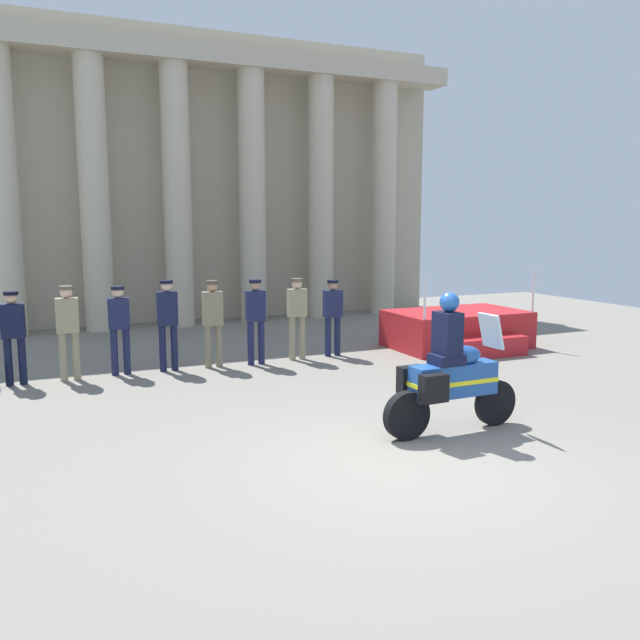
# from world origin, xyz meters

# --- Properties ---
(ground_plane) EXTENTS (28.87, 28.87, 0.00)m
(ground_plane) POSITION_xyz_m (0.00, 0.00, 0.00)
(ground_plane) COLOR gray
(colonnade_backdrop) EXTENTS (14.28, 1.59, 8.07)m
(colonnade_backdrop) POSITION_xyz_m (0.84, 11.96, 4.15)
(colonnade_backdrop) COLOR #B6AB91
(colonnade_backdrop) RESTS_ON ground_plane
(reviewing_stand) EXTENTS (2.99, 2.34, 1.72)m
(reviewing_stand) POSITION_xyz_m (4.81, 5.67, 0.40)
(reviewing_stand) COLOR #B21E23
(reviewing_stand) RESTS_ON ground_plane
(officer_in_row_0) EXTENTS (0.40, 0.26, 1.64)m
(officer_in_row_0) POSITION_xyz_m (-4.26, 5.93, 0.96)
(officer_in_row_0) COLOR black
(officer_in_row_0) RESTS_ON ground_plane
(officer_in_row_1) EXTENTS (0.40, 0.26, 1.70)m
(officer_in_row_1) POSITION_xyz_m (-3.38, 5.90, 1.00)
(officer_in_row_1) COLOR gray
(officer_in_row_1) RESTS_ON ground_plane
(officer_in_row_2) EXTENTS (0.40, 0.26, 1.65)m
(officer_in_row_2) POSITION_xyz_m (-2.49, 6.02, 0.97)
(officer_in_row_2) COLOR #191E42
(officer_in_row_2) RESTS_ON ground_plane
(officer_in_row_3) EXTENTS (0.40, 0.26, 1.73)m
(officer_in_row_3) POSITION_xyz_m (-1.62, 5.96, 1.02)
(officer_in_row_3) COLOR #141938
(officer_in_row_3) RESTS_ON ground_plane
(officer_in_row_4) EXTENTS (0.40, 0.26, 1.69)m
(officer_in_row_4) POSITION_xyz_m (-0.76, 5.93, 1.00)
(officer_in_row_4) COLOR #7A7056
(officer_in_row_4) RESTS_ON ground_plane
(officer_in_row_5) EXTENTS (0.40, 0.26, 1.69)m
(officer_in_row_5) POSITION_xyz_m (0.08, 5.83, 1.00)
(officer_in_row_5) COLOR #191E42
(officer_in_row_5) RESTS_ON ground_plane
(officer_in_row_6) EXTENTS (0.40, 0.26, 1.67)m
(officer_in_row_6) POSITION_xyz_m (1.00, 5.94, 0.99)
(officer_in_row_6) COLOR gray
(officer_in_row_6) RESTS_ON ground_plane
(officer_in_row_7) EXTENTS (0.40, 0.26, 1.61)m
(officer_in_row_7) POSITION_xyz_m (1.83, 5.99, 0.95)
(officer_in_row_7) COLOR #191E42
(officer_in_row_7) RESTS_ON ground_plane
(motorcycle_with_rider) EXTENTS (2.09, 0.71, 1.90)m
(motorcycle_with_rider) POSITION_xyz_m (1.07, 0.72, 0.79)
(motorcycle_with_rider) COLOR black
(motorcycle_with_rider) RESTS_ON ground_plane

